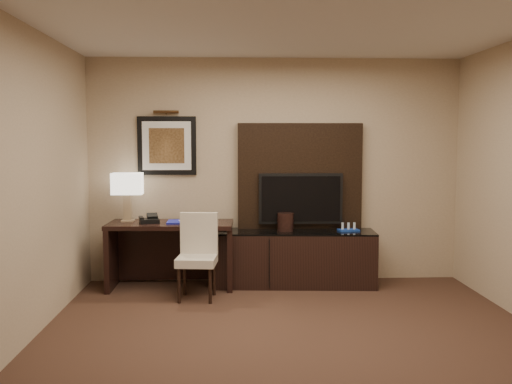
{
  "coord_description": "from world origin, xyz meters",
  "views": [
    {
      "loc": [
        -0.52,
        -4.42,
        1.72
      ],
      "look_at": [
        -0.26,
        1.8,
        1.15
      ],
      "focal_mm": 40.0,
      "sensor_mm": 36.0,
      "label": 1
    }
  ],
  "objects": [
    {
      "name": "ice_bucket",
      "position": [
        0.11,
        2.22,
        0.76
      ],
      "size": [
        0.2,
        0.2,
        0.21
      ],
      "primitive_type": "cylinder",
      "rotation": [
        0.0,
        0.0,
        0.05
      ],
      "color": "black",
      "rests_on": "credenza"
    },
    {
      "name": "wall_back",
      "position": [
        0.0,
        2.5,
        1.35
      ],
      "size": [
        4.5,
        0.01,
        2.7
      ],
      "primitive_type": "cube",
      "color": "tan",
      "rests_on": "floor"
    },
    {
      "name": "floor",
      "position": [
        0.0,
        0.0,
        -0.01
      ],
      "size": [
        4.5,
        5.0,
        0.01
      ],
      "primitive_type": "cube",
      "color": "#372219",
      "rests_on": "ground"
    },
    {
      "name": "desk_phone",
      "position": [
        -1.47,
        2.12,
        0.82
      ],
      "size": [
        0.26,
        0.24,
        0.11
      ],
      "primitive_type": null,
      "rotation": [
        0.0,
        0.0,
        0.26
      ],
      "color": "black",
      "rests_on": "desk"
    },
    {
      "name": "wall_left",
      "position": [
        -2.25,
        0.0,
        1.35
      ],
      "size": [
        0.01,
        5.0,
        2.7
      ],
      "primitive_type": "cube",
      "color": "tan",
      "rests_on": "floor"
    },
    {
      "name": "credenza",
      "position": [
        0.21,
        2.2,
        0.32
      ],
      "size": [
        1.91,
        0.64,
        0.65
      ],
      "primitive_type": "cube",
      "rotation": [
        0.0,
        0.0,
        -0.06
      ],
      "color": "black",
      "rests_on": "floor"
    },
    {
      "name": "tv",
      "position": [
        0.3,
        2.34,
        1.02
      ],
      "size": [
        1.0,
        0.08,
        0.6
      ],
      "primitive_type": "cube",
      "color": "black",
      "rests_on": "tv_wall_panel"
    },
    {
      "name": "desk_chair",
      "position": [
        -0.9,
        1.65,
        0.43
      ],
      "size": [
        0.46,
        0.51,
        0.86
      ],
      "primitive_type": null,
      "rotation": [
        0.0,
        0.0,
        -0.09
      ],
      "color": "beige",
      "rests_on": "floor"
    },
    {
      "name": "blue_folder",
      "position": [
        -1.16,
        2.14,
        0.78
      ],
      "size": [
        0.22,
        0.29,
        0.02
      ],
      "primitive_type": "cube",
      "rotation": [
        0.0,
        0.0,
        0.01
      ],
      "color": "#161D95",
      "rests_on": "desk"
    },
    {
      "name": "ceiling",
      "position": [
        0.0,
        0.0,
        2.7
      ],
      "size": [
        4.5,
        5.0,
        0.01
      ],
      "primitive_type": "cube",
      "color": "silver",
      "rests_on": "wall_back"
    },
    {
      "name": "minibar_tray",
      "position": [
        0.85,
        2.18,
        0.69
      ],
      "size": [
        0.26,
        0.18,
        0.08
      ],
      "primitive_type": null,
      "rotation": [
        0.0,
        0.0,
        0.2
      ],
      "color": "#173996",
      "rests_on": "credenza"
    },
    {
      "name": "book",
      "position": [
        -1.1,
        2.08,
        0.88
      ],
      "size": [
        0.17,
        0.1,
        0.24
      ],
      "primitive_type": "imported",
      "rotation": [
        0.0,
        0.0,
        0.47
      ],
      "color": "#B8A890",
      "rests_on": "desk"
    },
    {
      "name": "picture_light",
      "position": [
        -1.3,
        2.44,
        2.05
      ],
      "size": [
        0.04,
        0.04,
        0.3
      ],
      "primitive_type": "cylinder",
      "color": "#442B15",
      "rests_on": "wall_back"
    },
    {
      "name": "table_lamp",
      "position": [
        -1.74,
        2.25,
        1.08
      ],
      "size": [
        0.43,
        0.33,
        0.63
      ],
      "primitive_type": null,
      "rotation": [
        0.0,
        0.0,
        0.32
      ],
      "color": "tan",
      "rests_on": "desk"
    },
    {
      "name": "wall_front",
      "position": [
        0.0,
        -2.5,
        1.35
      ],
      "size": [
        4.5,
        0.01,
        2.7
      ],
      "primitive_type": "cube",
      "color": "tan",
      "rests_on": "floor"
    },
    {
      "name": "tv_wall_panel",
      "position": [
        0.3,
        2.44,
        1.27
      ],
      "size": [
        1.5,
        0.12,
        1.3
      ],
      "primitive_type": "cube",
      "color": "black",
      "rests_on": "wall_back"
    },
    {
      "name": "artwork",
      "position": [
        -1.3,
        2.48,
        1.65
      ],
      "size": [
        0.7,
        0.04,
        0.7
      ],
      "primitive_type": "cube",
      "color": "black",
      "rests_on": "wall_back"
    },
    {
      "name": "desk",
      "position": [
        -1.23,
        2.15,
        0.38
      ],
      "size": [
        1.45,
        0.66,
        0.77
      ],
      "primitive_type": "cube",
      "rotation": [
        0.0,
        0.0,
        -0.04
      ],
      "color": "black",
      "rests_on": "floor"
    }
  ]
}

